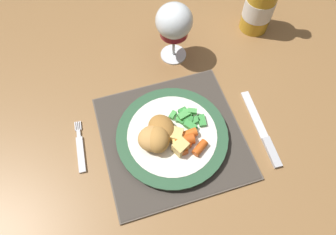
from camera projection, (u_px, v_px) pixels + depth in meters
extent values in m
plane|color=#4C4238|center=(158.00, 179.00, 1.37)|extent=(6.00, 6.00, 0.00)
cube|color=olive|center=(150.00, 90.00, 0.74)|extent=(1.43, 1.02, 0.04)
cube|color=olive|center=(266.00, 22.00, 1.37)|extent=(0.06, 0.06, 0.70)
cube|color=brown|center=(172.00, 137.00, 0.66)|extent=(0.30, 0.29, 0.01)
cube|color=#3C352E|center=(172.00, 136.00, 0.65)|extent=(0.29, 0.29, 0.00)
cylinder|color=white|center=(172.00, 137.00, 0.65)|extent=(0.20, 0.20, 0.01)
cylinder|color=#2D5638|center=(172.00, 135.00, 0.64)|extent=(0.24, 0.24, 0.01)
cylinder|color=white|center=(172.00, 134.00, 0.63)|extent=(0.19, 0.19, 0.00)
ellipsoid|color=tan|center=(154.00, 138.00, 0.61)|extent=(0.07, 0.07, 0.04)
ellipsoid|color=#A87033|center=(162.00, 128.00, 0.62)|extent=(0.06, 0.07, 0.04)
ellipsoid|color=#B77F3D|center=(158.00, 139.00, 0.60)|extent=(0.06, 0.07, 0.04)
cube|color=green|center=(193.00, 121.00, 0.64)|extent=(0.03, 0.02, 0.01)
cube|color=#338438|center=(182.00, 111.00, 0.65)|extent=(0.02, 0.01, 0.01)
cube|color=#338438|center=(187.00, 119.00, 0.64)|extent=(0.03, 0.02, 0.01)
cube|color=#4CA84C|center=(192.00, 111.00, 0.64)|extent=(0.02, 0.02, 0.01)
cube|color=#338438|center=(193.00, 129.00, 0.63)|extent=(0.02, 0.02, 0.01)
cube|color=green|center=(182.00, 117.00, 0.65)|extent=(0.03, 0.03, 0.01)
cube|color=green|center=(190.00, 126.00, 0.63)|extent=(0.03, 0.03, 0.01)
cube|color=#4CA84C|center=(187.00, 113.00, 0.65)|extent=(0.02, 0.02, 0.01)
cube|color=green|center=(202.00, 121.00, 0.64)|extent=(0.02, 0.03, 0.01)
cube|color=green|center=(187.00, 117.00, 0.65)|extent=(0.03, 0.03, 0.01)
cube|color=#4CA84C|center=(173.00, 115.00, 0.65)|extent=(0.02, 0.02, 0.01)
cube|color=#4CA84C|center=(184.00, 115.00, 0.64)|extent=(0.03, 0.02, 0.01)
cube|color=#4CA84C|center=(182.00, 120.00, 0.65)|extent=(0.03, 0.03, 0.01)
cylinder|color=#CC5119|center=(200.00, 148.00, 0.61)|extent=(0.04, 0.03, 0.02)
cylinder|color=#CC5119|center=(184.00, 140.00, 0.61)|extent=(0.04, 0.02, 0.02)
cylinder|color=orange|center=(189.00, 140.00, 0.62)|extent=(0.03, 0.04, 0.02)
cylinder|color=orange|center=(187.00, 135.00, 0.62)|extent=(0.04, 0.02, 0.02)
cylinder|color=#CC5119|center=(182.00, 146.00, 0.61)|extent=(0.02, 0.04, 0.02)
cube|color=silver|center=(81.00, 154.00, 0.64)|extent=(0.02, 0.08, 0.01)
cube|color=silver|center=(79.00, 134.00, 0.66)|extent=(0.01, 0.02, 0.01)
cube|color=silver|center=(81.00, 125.00, 0.67)|extent=(0.00, 0.02, 0.00)
cube|color=silver|center=(79.00, 126.00, 0.67)|extent=(0.00, 0.02, 0.00)
cube|color=silver|center=(77.00, 126.00, 0.67)|extent=(0.00, 0.02, 0.00)
cube|color=silver|center=(75.00, 127.00, 0.67)|extent=(0.00, 0.02, 0.00)
cube|color=silver|center=(254.00, 114.00, 0.69)|extent=(0.02, 0.13, 0.00)
cube|color=#B2B2B7|center=(272.00, 152.00, 0.64)|extent=(0.02, 0.07, 0.01)
cylinder|color=silver|center=(173.00, 55.00, 0.77)|extent=(0.07, 0.07, 0.00)
cylinder|color=silver|center=(174.00, 44.00, 0.74)|extent=(0.01, 0.01, 0.07)
ellipsoid|color=silver|center=(174.00, 21.00, 0.67)|extent=(0.09, 0.09, 0.08)
cylinder|color=maroon|center=(174.00, 28.00, 0.69)|extent=(0.07, 0.07, 0.04)
cylinder|color=gold|center=(260.00, 5.00, 0.76)|extent=(0.08, 0.08, 0.15)
cylinder|color=white|center=(259.00, 7.00, 0.76)|extent=(0.08, 0.08, 0.05)
cube|color=#DBB256|center=(178.00, 142.00, 0.61)|extent=(0.03, 0.02, 0.02)
cube|color=#E5BC66|center=(181.00, 147.00, 0.60)|extent=(0.04, 0.03, 0.03)
cube|color=#E5BC66|center=(177.00, 136.00, 0.62)|extent=(0.03, 0.03, 0.03)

